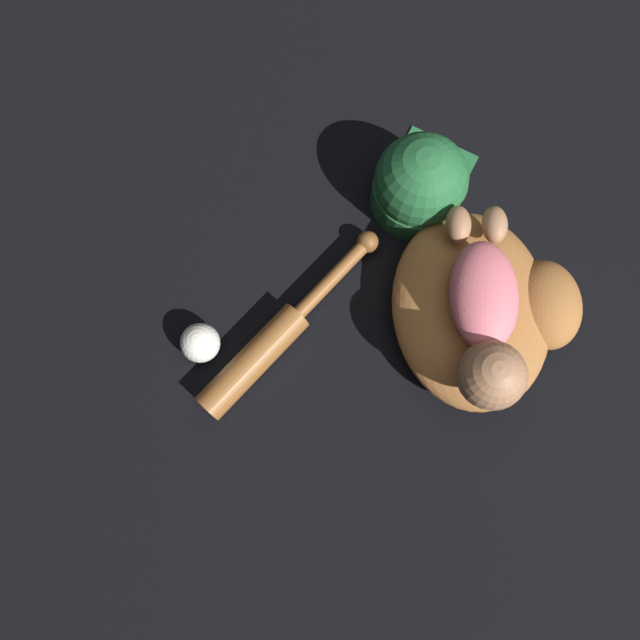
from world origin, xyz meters
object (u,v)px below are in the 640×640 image
baseball_bat (272,341)px  baseball_cap (420,184)px  baseball_glove (483,308)px  baseball (200,343)px  baby_figure (486,322)px

baseball_bat → baseball_cap: 0.39m
baseball_bat → baseball_glove: bearing=85.5°
baseball → baseball_cap: (-0.19, 0.45, 0.03)m
baseball_cap → baseball_bat: bearing=-56.1°
baseball_bat → baseball: baseball is taller
baby_figure → baseball: baby_figure is taller
baseball → baseball_cap: 0.49m
baseball_bat → baseball_cap: size_ratio=1.60×
baby_figure → baseball_cap: baby_figure is taller
baseball_bat → baseball_cap: bearing=123.9°
baseball_cap → baseball_glove: bearing=12.1°
baseball_bat → baseball: (-0.02, -0.13, 0.01)m
baseball_glove → baseball: size_ratio=5.71×
baseball_cap → baseball: bearing=-66.5°
baseball_bat → baseball: bearing=-100.3°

